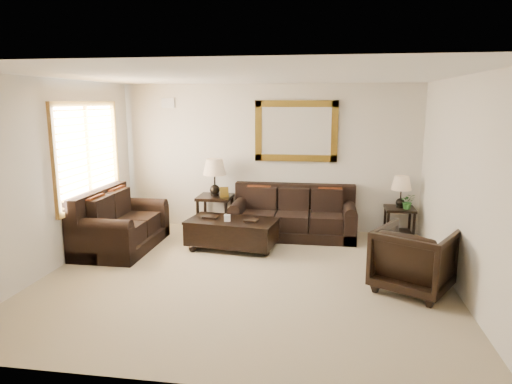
% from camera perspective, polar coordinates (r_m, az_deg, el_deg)
% --- Properties ---
extents(room, '(5.51, 5.01, 2.71)m').
position_cam_1_polar(room, '(6.06, -1.43, 1.48)').
color(room, tan).
rests_on(room, ground).
extents(window, '(0.07, 1.96, 1.66)m').
position_cam_1_polar(window, '(7.79, -20.21, 4.46)').
color(window, white).
rests_on(window, room).
extents(mirror, '(1.50, 0.06, 1.10)m').
position_cam_1_polar(mirror, '(8.38, 5.04, 7.59)').
color(mirror, '#533910').
rests_on(mirror, room).
extents(air_vent, '(0.25, 0.02, 0.18)m').
position_cam_1_polar(air_vent, '(8.86, -10.94, 10.86)').
color(air_vent, '#999999').
rests_on(air_vent, room).
extents(sofa, '(2.20, 0.95, 0.90)m').
position_cam_1_polar(sofa, '(8.22, 4.67, -3.25)').
color(sofa, black).
rests_on(sofa, room).
extents(loveseat, '(1.02, 1.72, 0.97)m').
position_cam_1_polar(loveseat, '(7.84, -16.86, -4.20)').
color(loveseat, black).
rests_on(loveseat, room).
extents(end_table_left, '(0.61, 0.61, 1.35)m').
position_cam_1_polar(end_table_left, '(8.40, -5.17, 0.95)').
color(end_table_left, black).
rests_on(end_table_left, room).
extents(end_table_right, '(0.50, 0.50, 1.11)m').
position_cam_1_polar(end_table_right, '(8.35, 17.62, -0.71)').
color(end_table_right, black).
rests_on(end_table_right, room).
extents(coffee_table, '(1.52, 0.96, 0.61)m').
position_cam_1_polar(coffee_table, '(7.50, -3.02, -4.83)').
color(coffee_table, black).
rests_on(coffee_table, room).
extents(armchair, '(1.17, 1.15, 0.90)m').
position_cam_1_polar(armchair, '(6.15, 19.17, -7.63)').
color(armchair, black).
rests_on(armchair, floor).
extents(potted_plant, '(0.25, 0.28, 0.21)m').
position_cam_1_polar(potted_plant, '(8.30, 18.44, -1.32)').
color(potted_plant, '#23521C').
rests_on(potted_plant, end_table_right).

